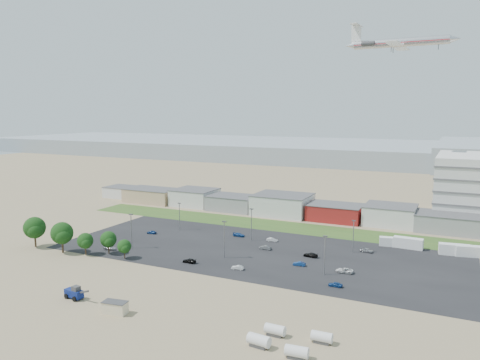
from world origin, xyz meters
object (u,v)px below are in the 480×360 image
Objects in this scene: tree_far_left at (35,230)px; airliner at (400,42)px; parked_car_8 at (367,250)px; telehandler at (74,292)px; parked_car_5 at (152,232)px; box_trailer_a at (392,242)px; parked_car_0 at (344,270)px; parked_car_2 at (335,284)px; parked_car_13 at (238,267)px; parked_car_6 at (239,235)px; parked_car_1 at (299,264)px; parked_car_11 at (272,240)px; storage_tank_nw at (275,330)px; parked_car_7 at (265,247)px; parked_car_10 at (110,248)px; parked_car_3 at (189,261)px; parked_car_12 at (310,255)px.

airliner is at bearing 50.83° from tree_far_left.
telehandler is at bearing 147.40° from parked_car_8.
parked_car_8 is at bearing 91.10° from parked_car_5.
box_trailer_a is 0.16× the size of airliner.
parked_car_2 is (0.34, -10.67, -0.05)m from parked_car_0.
parked_car_6 is at bearing -162.57° from parked_car_13.
box_trailer_a is 93.57m from airliner.
box_trailer_a reaches higher than parked_car_5.
parked_car_8 reaches higher than parked_car_13.
parked_car_2 is at bearing 2.08° from parked_car_0.
parked_car_0 is 1.29× the size of parked_car_1.
tree_far_left is 0.23× the size of airliner.
parked_car_11 is 29.14m from parked_car_13.
storage_tank_nw is 1.04× the size of parked_car_7.
parked_car_11 is at bearing 99.22° from parked_car_8.
parked_car_6 is 16.98m from parked_car_7.
parked_car_13 is at bearing 144.28° from parked_car_8.
airliner is 142.37m from parked_car_10.
airliner is at bearing -26.78° from parked_car_11.
storage_tank_nw reaches higher than parked_car_0.
tree_far_left is at bearing 156.22° from telehandler.
parked_car_10 reaches higher than parked_car_11.
parked_car_0 reaches higher than parked_car_11.
parked_car_7 reaches higher than parked_car_3.
telehandler reaches higher than parked_car_5.
parked_car_8 reaches higher than parked_car_12.
parked_car_1 is 0.81× the size of parked_car_12.
parked_car_8 is (2.48, -73.02, -69.35)m from airliner.
parked_car_0 reaches higher than parked_car_12.
parked_car_5 is at bearing -98.45° from parked_car_0.
parked_car_3 is (-36.86, 29.34, -0.57)m from storage_tank_nw.
parked_car_2 is at bearing 53.94° from parked_car_7.
tree_far_left is at bearing -64.61° from parked_car_7.
tree_far_left is 73.91m from parked_car_11.
parked_car_5 is at bearing -175.15° from box_trailer_a.
parked_car_2 is at bearing 39.08° from parked_car_12.
parked_car_3 is 14.48m from parked_car_13.
parked_car_13 is (65.49, 8.09, -4.77)m from tree_far_left.
parked_car_8 reaches higher than parked_car_6.
parked_car_12 is (79.64, 26.87, -4.70)m from tree_far_left.
parked_car_8 is at bearing -94.28° from parked_car_11.
parked_car_0 is 10.68m from parked_car_2.
storage_tank_nw is 1.00× the size of parked_car_8.
airliner is 10.47× the size of parked_car_0.
parked_car_2 is 68.94m from parked_car_10.
parked_car_0 is 1.21× the size of parked_car_7.
storage_tank_nw is 40.03m from parked_car_0.
storage_tank_nw is 71.32m from box_trailer_a.
parked_car_5 is 0.91× the size of parked_car_7.
box_trailer_a reaches higher than parked_car_13.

